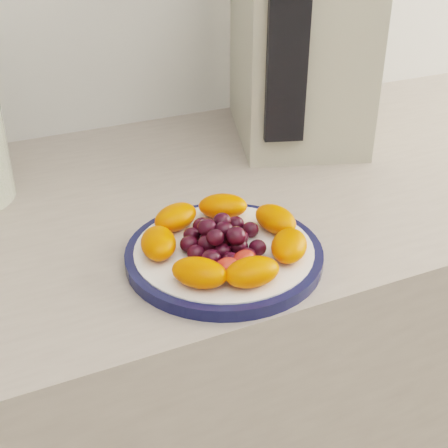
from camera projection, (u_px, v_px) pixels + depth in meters
name	position (u px, v px, depth m)	size (l,w,h in m)	color
counter	(191.00, 417.00, 1.12)	(3.50, 0.60, 0.90)	#A5978B
cabinet_face	(192.00, 429.00, 1.13)	(3.48, 0.58, 0.84)	#937B52
plate_rim	(224.00, 255.00, 0.74)	(0.23, 0.23, 0.01)	#11153C
plate_face	(224.00, 254.00, 0.74)	(0.21, 0.21, 0.02)	white
appliance_body	(300.00, 35.00, 1.00)	(0.19, 0.27, 0.34)	#ACA792
appliance_panel	(287.00, 56.00, 0.88)	(0.06, 0.02, 0.25)	black
fruit_plate	(224.00, 239.00, 0.72)	(0.20, 0.20, 0.04)	#F54900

